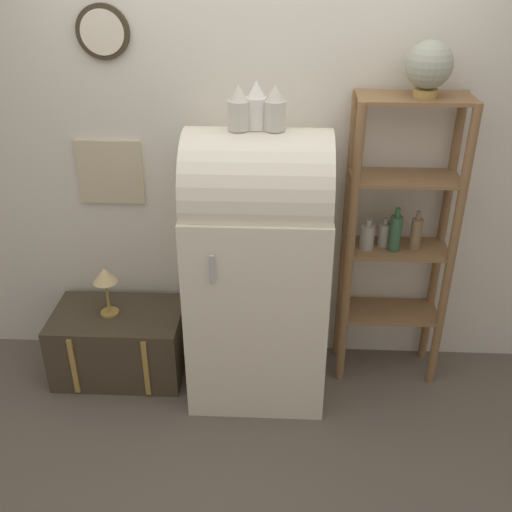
% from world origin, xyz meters
% --- Properties ---
extents(ground_plane, '(12.00, 12.00, 0.00)m').
position_xyz_m(ground_plane, '(0.00, 0.00, 0.00)').
color(ground_plane, '#60564C').
extents(wall_back, '(7.00, 0.09, 2.70)m').
position_xyz_m(wall_back, '(-0.01, 0.57, 1.35)').
color(wall_back, silver).
rests_on(wall_back, ground_plane).
extents(refrigerator, '(0.77, 0.70, 1.60)m').
position_xyz_m(refrigerator, '(-0.00, 0.21, 0.83)').
color(refrigerator, silver).
rests_on(refrigerator, ground_plane).
extents(suitcase_trunk, '(0.78, 0.49, 0.43)m').
position_xyz_m(suitcase_trunk, '(-0.86, 0.27, 0.21)').
color(suitcase_trunk, '#423828').
rests_on(suitcase_trunk, ground_plane).
extents(shelf_unit, '(0.61, 0.30, 1.73)m').
position_xyz_m(shelf_unit, '(0.78, 0.38, 0.95)').
color(shelf_unit, olive).
rests_on(shelf_unit, ground_plane).
extents(globe, '(0.23, 0.23, 0.27)m').
position_xyz_m(globe, '(0.83, 0.36, 1.88)').
color(globe, '#AD8942').
rests_on(globe, shelf_unit).
extents(vase_left, '(0.11, 0.11, 0.22)m').
position_xyz_m(vase_left, '(-0.09, 0.21, 1.70)').
color(vase_left, beige).
rests_on(vase_left, refrigerator).
extents(vase_center, '(0.10, 0.10, 0.24)m').
position_xyz_m(vase_center, '(-0.01, 0.23, 1.71)').
color(vase_center, white).
rests_on(vase_center, refrigerator).
extents(vase_right, '(0.11, 0.11, 0.22)m').
position_xyz_m(vase_right, '(0.08, 0.21, 1.70)').
color(vase_right, beige).
rests_on(vase_right, refrigerator).
extents(desk_lamp, '(0.14, 0.14, 0.31)m').
position_xyz_m(desk_lamp, '(-0.90, 0.27, 0.67)').
color(desk_lamp, '#AD8942').
rests_on(desk_lamp, suitcase_trunk).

